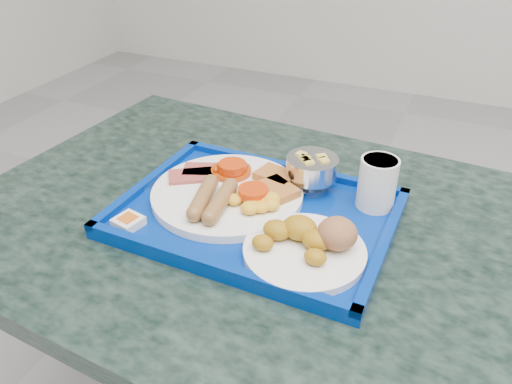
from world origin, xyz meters
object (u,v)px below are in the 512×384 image
(main_plate, at_px, (232,192))
(fruit_bowl, at_px, (312,168))
(table, at_px, (275,297))
(bread_plate, at_px, (309,243))
(juice_cup, at_px, (378,182))
(tray, at_px, (256,215))

(main_plate, height_order, fruit_bowl, fruit_bowl)
(fruit_bowl, bearing_deg, table, -103.69)
(fruit_bowl, bearing_deg, main_plate, -142.66)
(bread_plate, xyz_separation_m, juice_cup, (0.06, 0.17, 0.03))
(tray, bearing_deg, bread_plate, -30.61)
(table, distance_m, main_plate, 0.23)
(main_plate, xyz_separation_m, bread_plate, (0.17, -0.09, 0.00))
(table, xyz_separation_m, fruit_bowl, (0.03, 0.10, 0.24))
(tray, xyz_separation_m, main_plate, (-0.06, 0.02, 0.02))
(main_plate, bearing_deg, juice_cup, 18.50)
(table, height_order, tray, tray)
(table, bearing_deg, juice_cup, 32.67)
(table, relative_size, juice_cup, 12.82)
(fruit_bowl, relative_size, juice_cup, 1.03)
(tray, xyz_separation_m, fruit_bowl, (0.06, 0.11, 0.05))
(fruit_bowl, bearing_deg, juice_cup, -4.94)
(main_plate, height_order, bread_plate, bread_plate)
(tray, xyz_separation_m, bread_plate, (0.12, -0.07, 0.02))
(table, xyz_separation_m, juice_cup, (0.14, 0.09, 0.24))
(table, bearing_deg, bread_plate, -43.51)
(main_plate, xyz_separation_m, fruit_bowl, (0.12, 0.09, 0.03))
(bread_plate, relative_size, juice_cup, 2.05)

